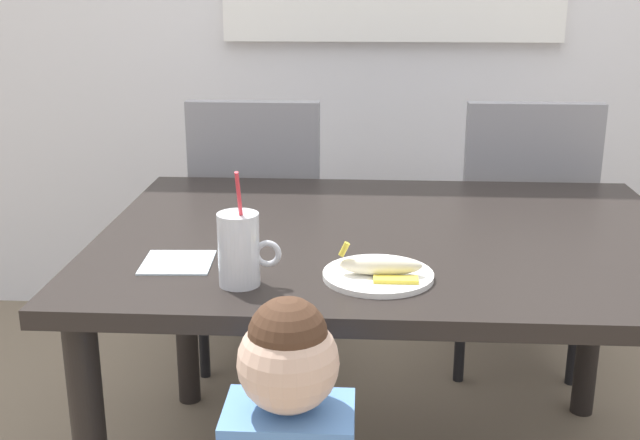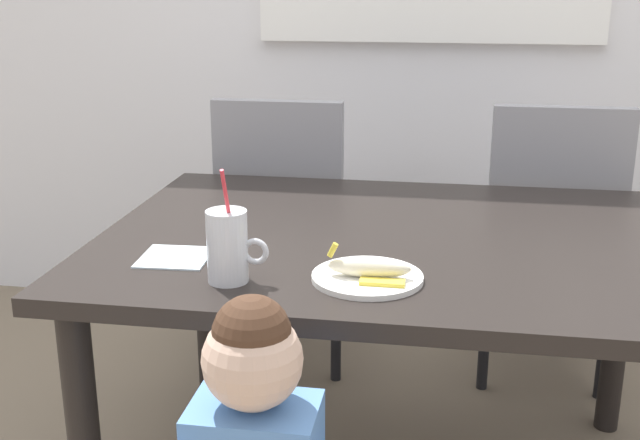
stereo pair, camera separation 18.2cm
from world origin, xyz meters
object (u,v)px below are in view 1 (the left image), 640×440
(dining_chair_left, at_px, (260,219))
(dining_chair_right, at_px, (520,222))
(snack_plate, at_px, (378,275))
(milk_cup, at_px, (240,253))
(peeled_banana, at_px, (382,266))
(dining_table, at_px, (392,266))
(paper_napkin, at_px, (178,262))

(dining_chair_left, height_order, dining_chair_right, same)
(snack_plate, bearing_deg, milk_cup, -169.47)
(milk_cup, bearing_deg, snack_plate, 10.53)
(milk_cup, relative_size, peeled_banana, 1.43)
(dining_chair_left, relative_size, peeled_banana, 5.59)
(peeled_banana, bearing_deg, milk_cup, -172.16)
(dining_table, height_order, dining_chair_left, dining_chair_left)
(dining_chair_left, distance_m, milk_cup, 1.10)
(dining_chair_right, relative_size, peeled_banana, 5.59)
(snack_plate, bearing_deg, dining_chair_left, 110.72)
(paper_napkin, bearing_deg, dining_chair_right, 46.44)
(dining_chair_left, bearing_deg, snack_plate, 110.72)
(milk_cup, height_order, peeled_banana, milk_cup)
(snack_plate, xyz_separation_m, peeled_banana, (0.01, -0.01, 0.03))
(peeled_banana, distance_m, paper_napkin, 0.45)
(dining_chair_right, distance_m, paper_napkin, 1.36)
(snack_plate, height_order, paper_napkin, snack_plate)
(dining_chair_left, bearing_deg, paper_napkin, 86.94)
(snack_plate, bearing_deg, dining_table, 82.64)
(dining_chair_left, height_order, milk_cup, milk_cup)
(dining_chair_right, xyz_separation_m, snack_plate, (-0.49, -1.04, 0.20))
(dining_table, relative_size, peeled_banana, 8.29)
(dining_table, bearing_deg, snack_plate, -97.36)
(dining_table, height_order, dining_chair_right, dining_chair_right)
(dining_table, bearing_deg, paper_napkin, -152.54)
(dining_chair_right, height_order, milk_cup, milk_cup)
(snack_plate, relative_size, peeled_banana, 1.34)
(snack_plate, distance_m, paper_napkin, 0.44)
(milk_cup, bearing_deg, paper_napkin, 143.78)
(milk_cup, height_order, snack_plate, milk_cup)
(milk_cup, xyz_separation_m, peeled_banana, (0.29, 0.04, -0.04))
(dining_chair_right, bearing_deg, milk_cup, 54.71)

